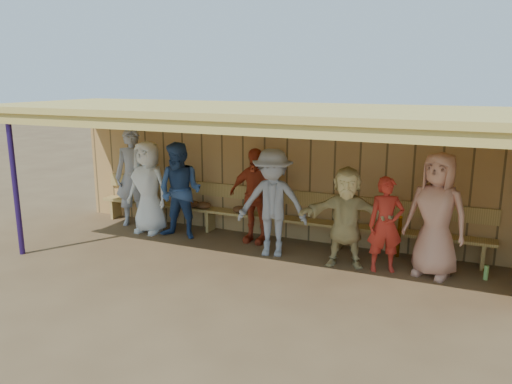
% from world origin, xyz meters
% --- Properties ---
extents(ground, '(90.00, 90.00, 0.00)m').
position_xyz_m(ground, '(0.00, 0.00, 0.00)').
color(ground, brown).
rests_on(ground, ground).
extents(player_a, '(0.85, 0.72, 1.98)m').
position_xyz_m(player_a, '(-2.89, 0.81, 0.99)').
color(player_a, '#9C9EA4').
rests_on(player_a, ground).
extents(player_b, '(0.90, 0.62, 1.78)m').
position_xyz_m(player_b, '(-2.33, 0.51, 0.89)').
color(player_b, white).
rests_on(player_b, ground).
extents(player_c, '(0.90, 0.72, 1.80)m').
position_xyz_m(player_c, '(-1.58, 0.46, 0.90)').
color(player_c, '#2E4B7F').
rests_on(player_c, ground).
extents(player_d, '(1.03, 0.47, 1.73)m').
position_xyz_m(player_d, '(-0.22, 0.81, 0.87)').
color(player_d, '#B83B1D').
rests_on(player_d, ground).
extents(player_e, '(1.28, 0.90, 1.81)m').
position_xyz_m(player_e, '(0.33, 0.29, 0.91)').
color(player_e, '#94969C').
rests_on(player_e, ground).
extents(player_f, '(1.55, 0.77, 1.60)m').
position_xyz_m(player_f, '(1.57, 0.30, 0.80)').
color(player_f, '#D8C079').
rests_on(player_f, ground).
extents(player_g, '(0.63, 0.53, 1.49)m').
position_xyz_m(player_g, '(2.18, 0.32, 0.74)').
color(player_g, red).
rests_on(player_g, ground).
extents(player_h, '(1.06, 0.83, 1.89)m').
position_xyz_m(player_h, '(2.89, 0.44, 0.95)').
color(player_h, tan).
rests_on(player_h, ground).
extents(dugout_structure, '(8.80, 3.20, 2.50)m').
position_xyz_m(dugout_structure, '(0.39, 0.69, 1.69)').
color(dugout_structure, tan).
rests_on(dugout_structure, ground).
extents(bench, '(7.60, 0.34, 0.93)m').
position_xyz_m(bench, '(0.00, 1.12, 0.53)').
color(bench, tan).
rests_on(bench, ground).
extents(dugout_equipment, '(5.49, 0.62, 0.80)m').
position_xyz_m(dugout_equipment, '(-0.45, 0.99, 0.49)').
color(dugout_equipment, orange).
rests_on(dugout_equipment, ground).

